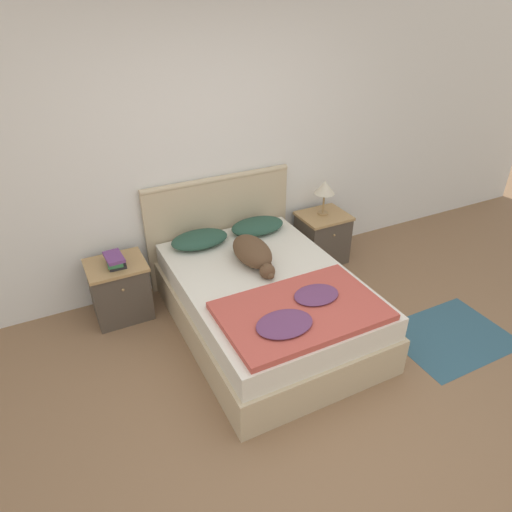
# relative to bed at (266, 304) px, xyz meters

# --- Properties ---
(ground_plane) EXTENTS (16.00, 16.00, 0.00)m
(ground_plane) POSITION_rel_bed_xyz_m (-0.12, -1.06, -0.26)
(ground_plane) COLOR #896647
(wall_back) EXTENTS (9.00, 0.06, 2.55)m
(wall_back) POSITION_rel_bed_xyz_m (-0.12, 1.07, 1.01)
(wall_back) COLOR white
(wall_back) RESTS_ON ground_plane
(bed) EXTENTS (1.40, 1.95, 0.53)m
(bed) POSITION_rel_bed_xyz_m (0.00, 0.00, 0.00)
(bed) COLOR #C6B28E
(bed) RESTS_ON ground_plane
(headboard) EXTENTS (1.48, 0.06, 1.07)m
(headboard) POSITION_rel_bed_xyz_m (-0.00, 1.00, 0.29)
(headboard) COLOR #C6B28E
(headboard) RESTS_ON ground_plane
(nightstand_left) EXTENTS (0.50, 0.44, 0.54)m
(nightstand_left) POSITION_rel_bed_xyz_m (-1.08, 0.76, 0.01)
(nightstand_left) COLOR #4C4238
(nightstand_left) RESTS_ON ground_plane
(nightstand_right) EXTENTS (0.50, 0.44, 0.54)m
(nightstand_right) POSITION_rel_bed_xyz_m (1.08, 0.76, 0.01)
(nightstand_right) COLOR #4C4238
(nightstand_right) RESTS_ON ground_plane
(pillow_left) EXTENTS (0.53, 0.33, 0.12)m
(pillow_left) POSITION_rel_bed_xyz_m (-0.30, 0.76, 0.33)
(pillow_left) COLOR #284C3D
(pillow_left) RESTS_ON bed
(pillow_right) EXTENTS (0.53, 0.33, 0.12)m
(pillow_right) POSITION_rel_bed_xyz_m (0.30, 0.76, 0.33)
(pillow_right) COLOR #284C3D
(pillow_right) RESTS_ON bed
(quilt) EXTENTS (1.19, 0.76, 0.09)m
(quilt) POSITION_rel_bed_xyz_m (-0.01, -0.55, 0.30)
(quilt) COLOR #BC4C42
(quilt) RESTS_ON bed
(dog) EXTENTS (0.29, 0.70, 0.21)m
(dog) POSITION_rel_bed_xyz_m (0.00, 0.26, 0.37)
(dog) COLOR brown
(dog) RESTS_ON bed
(book_stack) EXTENTS (0.16, 0.24, 0.10)m
(book_stack) POSITION_rel_bed_xyz_m (-1.07, 0.73, 0.33)
(book_stack) COLOR #232328
(book_stack) RESTS_ON nightstand_left
(table_lamp) EXTENTS (0.21, 0.21, 0.37)m
(table_lamp) POSITION_rel_bed_xyz_m (1.08, 0.78, 0.57)
(table_lamp) COLOR #9E7A4C
(table_lamp) RESTS_ON nightstand_right
(rug) EXTENTS (0.98, 0.76, 0.00)m
(rug) POSITION_rel_bed_xyz_m (1.36, -0.82, -0.26)
(rug) COLOR #335B70
(rug) RESTS_ON ground_plane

